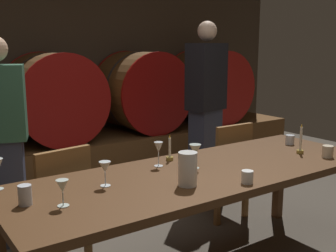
{
  "coord_description": "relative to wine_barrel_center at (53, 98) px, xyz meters",
  "views": [
    {
      "loc": [
        -1.45,
        -1.74,
        1.55
      ],
      "look_at": [
        0.05,
        0.43,
        1.04
      ],
      "focal_mm": 44.2,
      "sensor_mm": 36.0,
      "label": 1
    }
  ],
  "objects": [
    {
      "name": "chair_right",
      "position": [
        1.01,
        -1.57,
        -0.53
      ],
      "size": [
        0.4,
        0.4,
        0.88
      ],
      "rotation": [
        0.0,
        0.0,
        3.14
      ],
      "color": "brown",
      "rests_on": "ground"
    },
    {
      "name": "guest_right",
      "position": [
        1.18,
        -1.08,
        -0.1
      ],
      "size": [
        0.42,
        0.31,
        1.79
      ],
      "rotation": [
        0.0,
        0.0,
        3.35
      ],
      "color": "#33384C",
      "rests_on": "ground"
    },
    {
      "name": "wine_glass_center",
      "position": [
        -0.46,
        -2.15,
        -0.15
      ],
      "size": [
        0.07,
        0.07,
        0.15
      ],
      "color": "white",
      "rests_on": "dining_table"
    },
    {
      "name": "cup_far_left",
      "position": [
        -0.92,
        -2.18,
        -0.21
      ],
      "size": [
        0.07,
        0.07,
        0.1
      ],
      "primitive_type": "cylinder",
      "color": "silver",
      "rests_on": "dining_table"
    },
    {
      "name": "back_wall",
      "position": [
        -0.01,
        0.55,
        0.27
      ],
      "size": [
        7.03,
        0.24,
        2.56
      ],
      "primitive_type": "cube",
      "color": "#473A2D",
      "rests_on": "ground"
    },
    {
      "name": "wine_glass_right",
      "position": [
        0.01,
        -1.99,
        -0.14
      ],
      "size": [
        0.06,
        0.06,
        0.17
      ],
      "color": "white",
      "rests_on": "dining_table"
    },
    {
      "name": "candle_right",
      "position": [
        1.07,
        -2.31,
        -0.19
      ],
      "size": [
        0.05,
        0.05,
        0.23
      ],
      "color": "olive",
      "rests_on": "dining_table"
    },
    {
      "name": "wine_glass_far_right",
      "position": [
        0.18,
        -2.17,
        -0.14
      ],
      "size": [
        0.08,
        0.08,
        0.16
      ],
      "color": "silver",
      "rests_on": "dining_table"
    },
    {
      "name": "cup_far_right",
      "position": [
        1.25,
        -2.08,
        -0.22
      ],
      "size": [
        0.07,
        0.07,
        0.08
      ],
      "primitive_type": "cylinder",
      "color": "silver",
      "rests_on": "dining_table"
    },
    {
      "name": "cup_center_right",
      "position": [
        1.15,
        -2.5,
        -0.22
      ],
      "size": [
        0.08,
        0.08,
        0.09
      ],
      "primitive_type": "cylinder",
      "color": "beige",
      "rests_on": "dining_table"
    },
    {
      "name": "chair_left",
      "position": [
        -0.54,
        -1.55,
        -0.53
      ],
      "size": [
        0.45,
        0.45,
        0.88
      ],
      "rotation": [
        0.0,
        0.0,
        3.28
      ],
      "color": "brown",
      "rests_on": "ground"
    },
    {
      "name": "dining_table",
      "position": [
        0.2,
        -2.23,
        -0.33
      ],
      "size": [
        2.58,
        0.89,
        0.75
      ],
      "color": "#4C2D16",
      "rests_on": "ground"
    },
    {
      "name": "pitcher",
      "position": [
        -0.06,
        -2.41,
        -0.16
      ],
      "size": [
        0.11,
        0.11,
        0.2
      ],
      "color": "white",
      "rests_on": "dining_table"
    },
    {
      "name": "cup_center_left",
      "position": [
        0.25,
        -2.58,
        -0.22
      ],
      "size": [
        0.07,
        0.07,
        0.08
      ],
      "primitive_type": "cylinder",
      "color": "white",
      "rests_on": "dining_table"
    },
    {
      "name": "wine_barrel_center",
      "position": [
        0.0,
        0.0,
        0.0
      ],
      "size": [
        0.95,
        0.79,
        0.95
      ],
      "color": "brown",
      "rests_on": "barrel_shelf"
    },
    {
      "name": "wine_barrel_far_right",
      "position": [
        2.11,
        0.0,
        0.0
      ],
      "size": [
        0.95,
        0.79,
        0.95
      ],
      "color": "#513319",
      "rests_on": "barrel_shelf"
    },
    {
      "name": "guest_left",
      "position": [
        -0.76,
        -0.99,
        -0.19
      ],
      "size": [
        0.44,
        0.35,
        1.62
      ],
      "rotation": [
        0.0,
        0.0,
        2.8
      ],
      "color": "#33384C",
      "rests_on": "ground"
    },
    {
      "name": "wine_barrel_right",
      "position": [
        1.08,
        0.0,
        0.0
      ],
      "size": [
        0.95,
        0.79,
        0.95
      ],
      "color": "brown",
      "rests_on": "barrel_shelf"
    },
    {
      "name": "candle_left",
      "position": [
        0.16,
        -1.91,
        -0.21
      ],
      "size": [
        0.05,
        0.05,
        0.19
      ],
      "color": "olive",
      "rests_on": "dining_table"
    },
    {
      "name": "wine_glass_left",
      "position": [
        -0.77,
        -2.3,
        -0.16
      ],
      "size": [
        0.06,
        0.06,
        0.14
      ],
      "color": "silver",
      "rests_on": "dining_table"
    },
    {
      "name": "barrel_shelf",
      "position": [
        -0.01,
        0.0,
        -0.74
      ],
      "size": [
        6.32,
        0.9,
        0.55
      ],
      "primitive_type": "cube",
      "color": "brown",
      "rests_on": "ground"
    }
  ]
}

